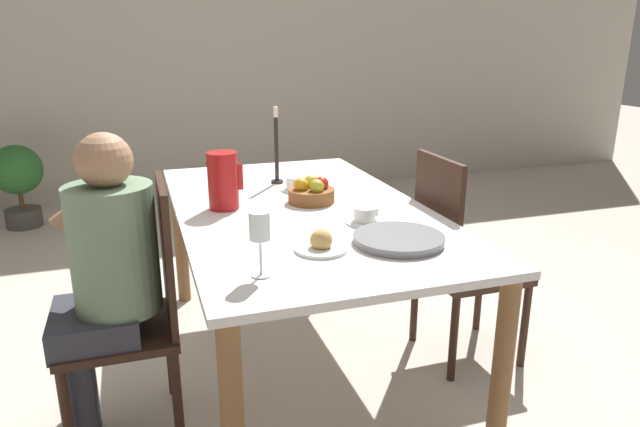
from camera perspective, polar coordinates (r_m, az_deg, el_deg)
The scene contains 15 objects.
ground_plane at distance 2.79m, azimuth -1.83°, elevation -14.63°, with size 20.00×20.00×0.00m, color beige.
wall_back at distance 5.58m, azimuth -11.82°, elevation 15.10°, with size 10.00×0.06×2.60m.
dining_table at distance 2.50m, azimuth -1.98°, elevation -1.34°, with size 1.04×1.84×0.77m.
chair_person_side at distance 2.25m, azimuth -17.66°, elevation -9.03°, with size 0.42×0.42×0.98m.
chair_opposite at distance 2.69m, azimuth 13.51°, elevation -4.28°, with size 0.42×0.42×0.98m.
person_seated at distance 2.16m, azimuth -20.62°, elevation -5.10°, with size 0.39×0.41×1.17m.
red_pitcher at distance 2.45m, azimuth -9.67°, elevation 3.28°, with size 0.15×0.13×0.24m.
wine_glass_water at distance 1.72m, azimuth -6.05°, elevation -1.53°, with size 0.06×0.06×0.21m.
teacup_near_person at distance 2.25m, azimuth 4.47°, elevation -0.28°, with size 0.15×0.15×0.06m.
teacup_across at distance 2.74m, azimuth -2.47°, elevation 2.92°, with size 0.15×0.15×0.06m.
serving_tray at distance 2.05m, azimuth 7.87°, elevation -2.56°, with size 0.33×0.33×0.03m.
bread_plate at distance 1.96m, azimuth 0.12°, elevation -3.08°, with size 0.18×0.18×0.08m.
fruit_bowl at distance 2.52m, azimuth -0.83°, elevation 2.14°, with size 0.21×0.21×0.11m.
candlestick_tall at distance 2.85m, azimuth -4.37°, elevation 6.05°, with size 0.06×0.06×0.38m.
potted_plant at distance 5.13m, azimuth -27.99°, elevation 3.20°, with size 0.39×0.39×0.67m.
Camera 1 is at (-0.66, -2.28, 1.47)m, focal length 32.00 mm.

